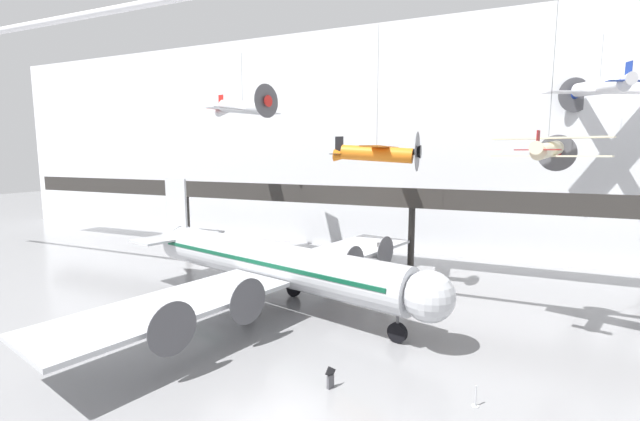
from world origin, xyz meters
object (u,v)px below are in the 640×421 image
(suspended_plane_cream_biplane, at_px, (548,149))
(suspended_plane_orange_highwing, at_px, (376,153))
(suspended_plane_silver_racer, at_px, (242,108))
(suspended_plane_white_twin, at_px, (599,88))
(info_sign_pedestal, at_px, (330,380))
(stanchion_barrier, at_px, (476,400))
(airliner_silver_main, at_px, (268,262))

(suspended_plane_cream_biplane, bearing_deg, suspended_plane_orange_highwing, 79.90)
(suspended_plane_silver_racer, relative_size, suspended_plane_orange_highwing, 0.82)
(suspended_plane_silver_racer, distance_m, suspended_plane_white_twin, 35.35)
(suspended_plane_orange_highwing, distance_m, info_sign_pedestal, 20.55)
(suspended_plane_orange_highwing, bearing_deg, suspended_plane_silver_racer, 160.19)
(suspended_plane_silver_racer, bearing_deg, suspended_plane_orange_highwing, -2.14)
(suspended_plane_orange_highwing, xyz_separation_m, stanchion_barrier, (9.58, -15.48, -11.74))
(airliner_silver_main, xyz_separation_m, suspended_plane_white_twin, (24.60, 19.16, 14.72))
(suspended_plane_silver_racer, height_order, suspended_plane_cream_biplane, suspended_plane_silver_racer)
(suspended_plane_white_twin, xyz_separation_m, stanchion_barrier, (-8.29, -27.49, -17.82))
(suspended_plane_orange_highwing, height_order, info_sign_pedestal, suspended_plane_orange_highwing)
(suspended_plane_silver_racer, bearing_deg, suspended_plane_white_twin, 25.57)
(suspended_plane_orange_highwing, distance_m, stanchion_barrier, 21.66)
(suspended_plane_silver_racer, xyz_separation_m, stanchion_barrier, (26.28, -20.21, -16.75))
(suspended_plane_orange_highwing, bearing_deg, suspended_plane_cream_biplane, -30.89)
(stanchion_barrier, height_order, info_sign_pedestal, info_sign_pedestal)
(suspended_plane_cream_biplane, xyz_separation_m, suspended_plane_white_twin, (5.28, 18.40, 5.85))
(info_sign_pedestal, bearing_deg, suspended_plane_silver_racer, 153.50)
(suspended_plane_silver_racer, relative_size, suspended_plane_cream_biplane, 0.84)
(suspended_plane_cream_biplane, distance_m, stanchion_barrier, 15.32)
(airliner_silver_main, xyz_separation_m, info_sign_pedestal, (9.32, -9.61, -2.96))
(suspended_plane_orange_highwing, relative_size, info_sign_pedestal, 9.74)
(suspended_plane_silver_racer, bearing_deg, info_sign_pedestal, -34.39)
(suspended_plane_silver_racer, height_order, suspended_plane_white_twin, suspended_plane_white_twin)
(suspended_plane_cream_biplane, height_order, stanchion_barrier, suspended_plane_cream_biplane)
(suspended_plane_orange_highwing, bearing_deg, suspended_plane_white_twin, 29.93)
(suspended_plane_silver_racer, distance_m, suspended_plane_cream_biplane, 31.70)
(suspended_plane_orange_highwing, height_order, stanchion_barrier, suspended_plane_orange_highwing)
(info_sign_pedestal, bearing_deg, suspended_plane_cream_biplane, 67.60)
(suspended_plane_silver_racer, height_order, info_sign_pedestal, suspended_plane_silver_racer)
(info_sign_pedestal, bearing_deg, airliner_silver_main, 155.72)
(suspended_plane_cream_biplane, bearing_deg, suspended_plane_silver_racer, 86.01)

